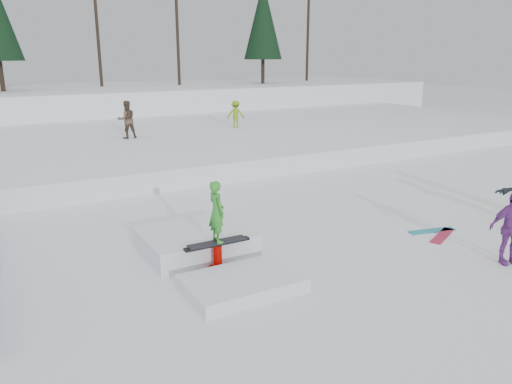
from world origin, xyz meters
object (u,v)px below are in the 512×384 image
walker_olive (127,120)px  walker_ygreen (236,114)px  spectator_purple (511,228)px  jib_rail_feature (207,249)px

walker_olive → walker_ygreen: walker_olive is taller
spectator_purple → jib_rail_feature: bearing=173.8°
walker_ygreen → spectator_purple: (-2.35, -18.50, -0.66)m
walker_ygreen → jib_rail_feature: 17.16m
walker_ygreen → jib_rail_feature: walker_ygreen is taller
walker_olive → jib_rail_feature: 14.37m
walker_olive → jib_rail_feature: (-2.11, -14.14, -1.41)m
jib_rail_feature → spectator_purple: bearing=-30.7°
walker_olive → walker_ygreen: (6.38, 0.71, -0.16)m
jib_rail_feature → walker_olive: bearing=81.5°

